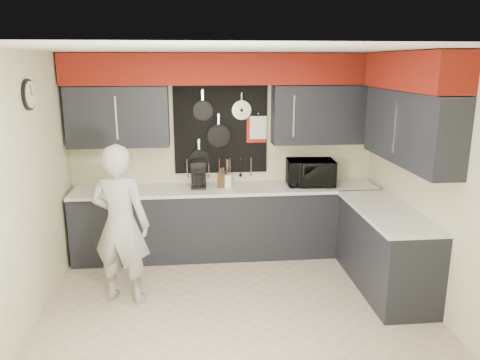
{
  "coord_description": "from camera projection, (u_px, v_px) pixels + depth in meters",
  "views": [
    {
      "loc": [
        -0.39,
        -4.35,
        2.49
      ],
      "look_at": [
        0.08,
        0.5,
        1.25
      ],
      "focal_mm": 35.0,
      "sensor_mm": 36.0,
      "label": 1
    }
  ],
  "objects": [
    {
      "name": "ground",
      "position": [
        237.0,
        309.0,
        4.84
      ],
      "size": [
        4.0,
        4.0,
        0.0
      ],
      "primitive_type": "plane",
      "color": "#BEAC94",
      "rests_on": "ground"
    },
    {
      "name": "back_wall_assembly",
      "position": [
        226.0,
        101.0,
        5.89
      ],
      "size": [
        4.0,
        0.36,
        2.6
      ],
      "color": "beige",
      "rests_on": "ground"
    },
    {
      "name": "right_wall_assembly",
      "position": [
        414.0,
        117.0,
        4.79
      ],
      "size": [
        0.36,
        3.5,
        2.6
      ],
      "color": "beige",
      "rests_on": "ground"
    },
    {
      "name": "left_wall_assembly",
      "position": [
        23.0,
        190.0,
        4.34
      ],
      "size": [
        0.05,
        3.5,
        2.6
      ],
      "color": "beige",
      "rests_on": "ground"
    },
    {
      "name": "base_cabinets",
      "position": [
        267.0,
        228.0,
        5.87
      ],
      "size": [
        3.95,
        2.2,
        0.92
      ],
      "color": "black",
      "rests_on": "ground"
    },
    {
      "name": "microwave",
      "position": [
        310.0,
        173.0,
        6.08
      ],
      "size": [
        0.62,
        0.44,
        0.33
      ],
      "primitive_type": "imported",
      "rotation": [
        0.0,
        0.0,
        -0.06
      ],
      "color": "black",
      "rests_on": "base_cabinets"
    },
    {
      "name": "knife_block",
      "position": [
        222.0,
        180.0,
        5.98
      ],
      "size": [
        0.11,
        0.11,
        0.2
      ],
      "primitive_type": "cube",
      "rotation": [
        0.0,
        0.0,
        -0.26
      ],
      "color": "#362311",
      "rests_on": "base_cabinets"
    },
    {
      "name": "utensil_crock",
      "position": [
        227.0,
        181.0,
        6.0
      ],
      "size": [
        0.13,
        0.13,
        0.16
      ],
      "primitive_type": "cylinder",
      "color": "white",
      "rests_on": "base_cabinets"
    },
    {
      "name": "coffee_maker",
      "position": [
        199.0,
        174.0,
        5.96
      ],
      "size": [
        0.2,
        0.24,
        0.35
      ],
      "rotation": [
        0.0,
        0.0,
        -0.03
      ],
      "color": "black",
      "rests_on": "base_cabinets"
    },
    {
      "name": "person",
      "position": [
        121.0,
        225.0,
        4.85
      ],
      "size": [
        0.71,
        0.57,
        1.7
      ],
      "primitive_type": "imported",
      "rotation": [
        0.0,
        0.0,
        2.85
      ],
      "color": "#A1A19F",
      "rests_on": "ground"
    }
  ]
}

